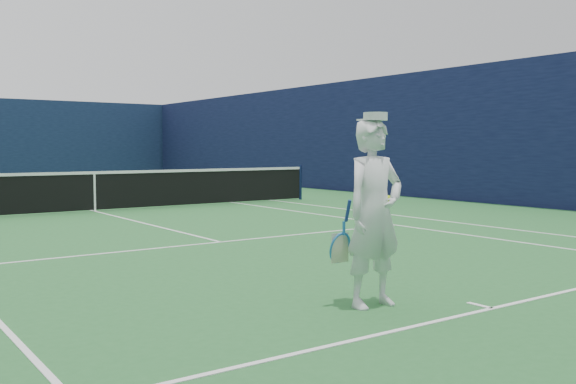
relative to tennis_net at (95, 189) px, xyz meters
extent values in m
plane|color=#26662E|center=(0.00, 0.00, -0.55)|extent=(80.00, 80.00, 0.00)
cube|color=white|center=(0.00, -11.88, -0.55)|extent=(11.03, 0.06, 0.01)
cube|color=white|center=(5.49, 0.00, -0.55)|extent=(0.06, 23.83, 0.01)
cube|color=white|center=(4.12, 0.00, -0.55)|extent=(0.06, 23.77, 0.01)
cube|color=white|center=(0.00, 6.40, -0.55)|extent=(8.23, 0.06, 0.01)
cube|color=white|center=(0.00, -6.40, -0.55)|extent=(8.23, 0.06, 0.01)
cube|color=white|center=(0.00, 0.00, -0.55)|extent=(0.06, 12.80, 0.01)
cube|color=white|center=(0.00, -11.73, -0.55)|extent=(0.06, 0.30, 0.01)
cube|color=#0E1436|center=(10.00, 0.00, 1.45)|extent=(0.12, 36.12, 4.00)
cylinder|color=#141E4C|center=(6.40, 0.00, -0.02)|extent=(0.09, 0.09, 1.07)
cube|color=black|center=(0.00, 0.00, -0.05)|extent=(12.79, 0.02, 0.92)
cube|color=white|center=(0.00, 0.00, 0.42)|extent=(12.79, 0.04, 0.07)
cube|color=white|center=(0.00, 0.00, -0.08)|extent=(0.05, 0.03, 0.94)
imported|color=white|center=(-0.89, -11.12, 0.39)|extent=(0.69, 0.46, 1.89)
cylinder|color=white|center=(-0.89, -11.12, 1.36)|extent=(0.24, 0.24, 0.08)
cube|color=white|center=(-0.88, -10.99, 1.33)|extent=(0.18, 0.10, 0.02)
cylinder|color=navy|center=(-1.17, -11.04, 0.43)|extent=(0.03, 0.09, 0.22)
cube|color=#226BB9|center=(-1.17, -10.98, 0.25)|extent=(0.02, 0.02, 0.14)
torus|color=#226BB9|center=(-1.16, -10.92, 0.04)|extent=(0.29, 0.10, 0.29)
cube|color=beige|center=(-1.16, -10.92, 0.04)|extent=(0.22, 0.01, 0.30)
sphere|color=#BDE019|center=(-0.63, -11.02, 0.49)|extent=(0.07, 0.07, 0.07)
sphere|color=#BDE019|center=(-0.58, -11.00, 0.52)|extent=(0.07, 0.07, 0.07)
camera|label=1|loc=(-5.29, -15.83, 1.05)|focal=40.00mm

